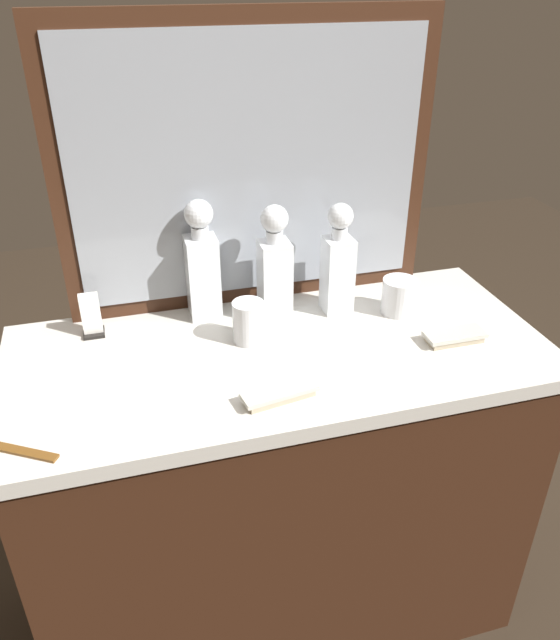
# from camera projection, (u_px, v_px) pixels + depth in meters

# --- Properties ---
(ground_plane) EXTENTS (6.00, 6.00, 0.00)m
(ground_plane) POSITION_uv_depth(u_px,v_px,m) (280.00, 595.00, 1.91)
(ground_plane) COLOR #2D2319
(dresser) EXTENTS (1.27, 0.57, 0.90)m
(dresser) POSITION_uv_depth(u_px,v_px,m) (280.00, 489.00, 1.68)
(dresser) COLOR #381E11
(dresser) RESTS_ON ground_plane
(dresser_mirror) EXTENTS (0.94, 0.03, 0.71)m
(dresser_mirror) POSITION_uv_depth(u_px,v_px,m) (250.00, 168.00, 1.50)
(dresser_mirror) COLOR #381E11
(dresser_mirror) RESTS_ON dresser
(crystal_decanter_center) EXTENTS (0.07, 0.07, 0.29)m
(crystal_decanter_center) POSITION_uv_depth(u_px,v_px,m) (338.00, 269.00, 1.57)
(crystal_decanter_center) COLOR white
(crystal_decanter_center) RESTS_ON dresser
(crystal_decanter_far_right) EXTENTS (0.08, 0.08, 0.31)m
(crystal_decanter_far_right) POSITION_uv_depth(u_px,v_px,m) (202.00, 271.00, 1.54)
(crystal_decanter_far_right) COLOR white
(crystal_decanter_far_right) RESTS_ON dresser
(crystal_decanter_far_left) EXTENTS (0.07, 0.07, 0.30)m
(crystal_decanter_far_left) POSITION_uv_depth(u_px,v_px,m) (275.00, 273.00, 1.53)
(crystal_decanter_far_left) COLOR white
(crystal_decanter_far_left) RESTS_ON dresser
(crystal_tumbler_left) EXTENTS (0.09, 0.09, 0.09)m
(crystal_tumbler_left) POSITION_uv_depth(u_px,v_px,m) (399.00, 298.00, 1.59)
(crystal_tumbler_left) COLOR white
(crystal_tumbler_left) RESTS_ON dresser
(crystal_tumbler_far_left) EXTENTS (0.08, 0.08, 0.10)m
(crystal_tumbler_far_left) POSITION_uv_depth(u_px,v_px,m) (249.00, 323.00, 1.47)
(crystal_tumbler_far_left) COLOR white
(crystal_tumbler_far_left) RESTS_ON dresser
(silver_brush_far_right) EXTENTS (0.15, 0.06, 0.02)m
(silver_brush_far_right) POSITION_uv_depth(u_px,v_px,m) (454.00, 337.00, 1.48)
(silver_brush_far_right) COLOR #B7A88C
(silver_brush_far_right) RESTS_ON dresser
(silver_brush_center) EXTENTS (0.17, 0.08, 0.02)m
(silver_brush_center) POSITION_uv_depth(u_px,v_px,m) (280.00, 394.00, 1.29)
(silver_brush_center) COLOR #B7A88C
(silver_brush_center) RESTS_ON dresser
(tortoiseshell_comb) EXTENTS (0.14, 0.10, 0.01)m
(tortoiseshell_comb) POSITION_uv_depth(u_px,v_px,m) (21.00, 451.00, 1.15)
(tortoiseshell_comb) COLOR brown
(tortoiseshell_comb) RESTS_ON dresser
(napkin_holder) EXTENTS (0.05, 0.05, 0.11)m
(napkin_holder) POSITION_uv_depth(u_px,v_px,m) (91.00, 318.00, 1.49)
(napkin_holder) COLOR black
(napkin_holder) RESTS_ON dresser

